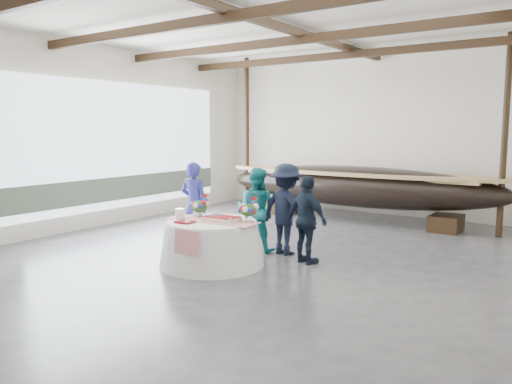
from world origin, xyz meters
The scene contains 13 objects.
floor centered at (0.00, 0.00, 0.00)m, with size 10.00×12.00×0.01m, color #3D3D42.
wall_back centered at (0.00, 6.00, 2.25)m, with size 10.00×0.02×4.50m, color silver.
wall_left centered at (-5.00, 0.00, 2.25)m, with size 0.02×12.00×4.50m, color silver.
ceiling centered at (0.00, 0.00, 4.50)m, with size 10.00×12.00×0.01m, color white.
pavilion_structure centered at (0.00, 0.78, 4.00)m, with size 9.80×11.76×4.50m.
open_bay centered at (-4.95, 1.00, 1.83)m, with size 0.03×7.00×3.20m.
longboat_display centered at (0.01, 4.49, 0.93)m, with size 7.78×1.56×1.46m.
banquet_table centered at (-0.36, -0.99, 0.40)m, with size 1.87×1.87×0.80m.
tabletop_items centered at (-0.36, -0.81, 0.95)m, with size 1.77×1.03×0.40m.
guest_woman_blue centered at (-1.66, 0.02, 0.88)m, with size 0.64×0.42×1.75m, color navy.
guest_woman_teal centered at (-0.30, 0.33, 0.84)m, with size 0.81×0.63×1.67m, color teal.
guest_man_left centered at (0.32, 0.45, 0.88)m, with size 1.14×0.66×1.77m, color black.
guest_man_right centered at (0.99, 0.07, 0.80)m, with size 0.94×0.39×1.60m, color black.
Camera 1 is at (5.23, -7.74, 2.43)m, focal length 35.00 mm.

